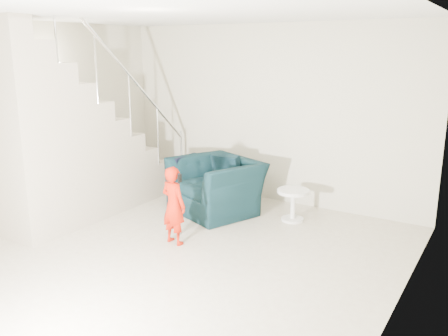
{
  "coord_description": "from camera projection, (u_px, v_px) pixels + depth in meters",
  "views": [
    {
      "loc": [
        3.22,
        -3.78,
        2.32
      ],
      "look_at": [
        0.15,
        1.2,
        0.85
      ],
      "focal_mm": 38.0,
      "sensor_mm": 36.0,
      "label": 1
    }
  ],
  "objects": [
    {
      "name": "floor",
      "position": [
        157.0,
        262.0,
        5.32
      ],
      "size": [
        5.5,
        5.5,
        0.0
      ],
      "primitive_type": "plane",
      "color": "tan",
      "rests_on": "ground"
    },
    {
      "name": "ceiling",
      "position": [
        147.0,
        9.0,
        4.66
      ],
      "size": [
        5.5,
        5.5,
        0.0
      ],
      "primitive_type": "plane",
      "rotation": [
        3.14,
        0.0,
        0.0
      ],
      "color": "silver",
      "rests_on": "back_wall"
    },
    {
      "name": "back_wall",
      "position": [
        269.0,
        114.0,
        7.26
      ],
      "size": [
        5.0,
        0.0,
        5.0
      ],
      "primitive_type": "plane",
      "rotation": [
        1.57,
        0.0,
        0.0
      ],
      "color": "#BEB89B",
      "rests_on": "floor"
    },
    {
      "name": "left_wall",
      "position": [
        6.0,
        125.0,
        6.27
      ],
      "size": [
        0.0,
        5.5,
        5.5
      ],
      "primitive_type": "plane",
      "rotation": [
        1.57,
        0.0,
        1.57
      ],
      "color": "#BEB89B",
      "rests_on": "floor"
    },
    {
      "name": "right_wall",
      "position": [
        398.0,
        176.0,
        3.72
      ],
      "size": [
        0.0,
        5.5,
        5.5
      ],
      "primitive_type": "plane",
      "rotation": [
        1.57,
        0.0,
        -1.57
      ],
      "color": "#BEB89B",
      "rests_on": "floor"
    },
    {
      "name": "armchair",
      "position": [
        216.0,
        186.0,
        6.88
      ],
      "size": [
        1.49,
        1.41,
        0.77
      ],
      "primitive_type": "imported",
      "rotation": [
        0.0,
        0.0,
        -0.38
      ],
      "color": "black",
      "rests_on": "floor"
    },
    {
      "name": "toddler",
      "position": [
        174.0,
        205.0,
        5.73
      ],
      "size": [
        0.38,
        0.28,
        0.97
      ],
      "primitive_type": "imported",
      "rotation": [
        0.0,
        0.0,
        3.0
      ],
      "color": "#A81F05",
      "rests_on": "floor"
    },
    {
      "name": "side_table",
      "position": [
        293.0,
        200.0,
        6.54
      ],
      "size": [
        0.45,
        0.45,
        0.45
      ],
      "color": "silver",
      "rests_on": "floor"
    },
    {
      "name": "staircase",
      "position": [
        68.0,
        151.0,
        6.56
      ],
      "size": [
        1.02,
        3.03,
        3.62
      ],
      "color": "#ADA089",
      "rests_on": "floor"
    },
    {
      "name": "cushion",
      "position": [
        226.0,
        168.0,
        6.97
      ],
      "size": [
        0.42,
        0.2,
        0.42
      ],
      "primitive_type": "cube",
      "rotation": [
        0.21,
        0.0,
        0.0
      ],
      "color": "black",
      "rests_on": "armchair"
    },
    {
      "name": "throw",
      "position": [
        186.0,
        174.0,
        7.16
      ],
      "size": [
        0.05,
        0.51,
        0.57
      ],
      "primitive_type": "cube",
      "color": "black",
      "rests_on": "armchair"
    },
    {
      "name": "phone",
      "position": [
        180.0,
        178.0,
        5.57
      ],
      "size": [
        0.02,
        0.05,
        0.1
      ],
      "primitive_type": "cube",
      "rotation": [
        0.0,
        0.0,
        -0.07
      ],
      "color": "black",
      "rests_on": "toddler"
    }
  ]
}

